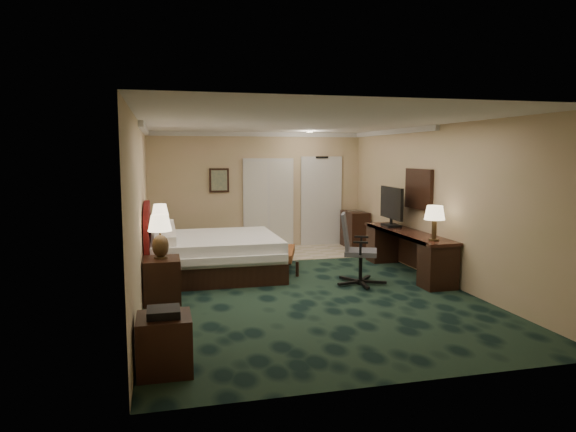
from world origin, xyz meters
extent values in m
cube|color=black|center=(0.00, 0.00, 0.00)|extent=(5.00, 7.50, 0.00)
cube|color=silver|center=(0.00, 0.00, 2.70)|extent=(5.00, 7.50, 0.00)
cube|color=beige|center=(0.00, 3.75, 1.35)|extent=(5.00, 0.00, 2.70)
cube|color=beige|center=(0.00, -3.75, 1.35)|extent=(5.00, 0.00, 2.70)
cube|color=beige|center=(-2.50, 0.00, 1.35)|extent=(0.00, 7.50, 2.70)
cube|color=beige|center=(2.50, 0.00, 1.35)|extent=(0.00, 7.50, 2.70)
cube|color=#C3B48C|center=(0.90, 2.90, 0.01)|extent=(3.20, 1.70, 0.01)
cube|color=silver|center=(1.55, 3.72, 1.05)|extent=(1.02, 0.06, 2.18)
cube|color=silver|center=(0.25, 3.71, 1.05)|extent=(1.20, 0.06, 2.10)
cube|color=#50645D|center=(-0.90, 3.71, 1.60)|extent=(0.45, 0.06, 0.55)
cube|color=white|center=(2.46, 0.60, 1.55)|extent=(0.05, 0.95, 0.75)
cube|color=white|center=(-1.27, 1.19, 0.36)|extent=(2.26, 2.09, 0.72)
cube|color=black|center=(-2.22, -0.37, 0.33)|extent=(0.53, 0.61, 0.66)
cube|color=black|center=(-2.24, 2.22, 0.30)|extent=(0.48, 0.55, 0.60)
cube|color=brown|center=(0.00, 1.21, 0.20)|extent=(0.75, 1.27, 0.41)
cube|color=black|center=(-2.20, -2.92, 0.29)|extent=(0.54, 0.54, 0.58)
cube|color=black|center=(2.19, 0.47, 0.39)|extent=(0.58, 2.69, 0.78)
cube|color=black|center=(2.18, 1.15, 1.17)|extent=(0.13, 1.01, 0.78)
cube|color=black|center=(2.23, 3.20, 0.43)|extent=(0.45, 0.81, 0.85)
camera|label=1|loc=(-2.18, -8.06, 2.19)|focal=32.00mm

